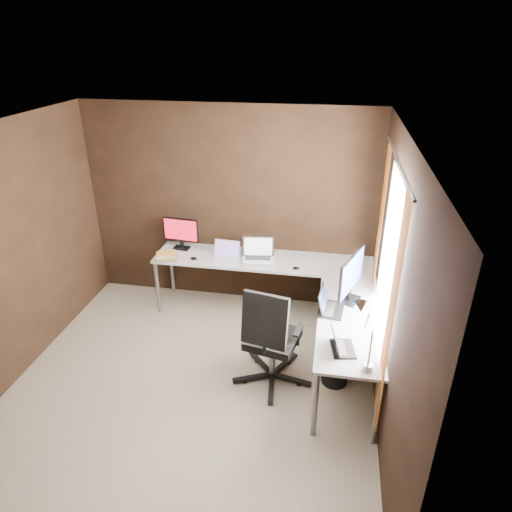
{
  "coord_description": "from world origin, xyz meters",
  "views": [
    {
      "loc": [
        1.25,
        -3.38,
        3.22
      ],
      "look_at": [
        0.49,
        0.95,
        1.04
      ],
      "focal_mm": 32.0,
      "sensor_mm": 36.0,
      "label": 1
    }
  ],
  "objects_px": {
    "monitor_left": "(181,232)",
    "wastebasket": "(335,369)",
    "laptop_silver": "(258,255)",
    "office_chair": "(271,354)",
    "laptop_white": "(226,255)",
    "drawer_pedestal": "(339,312)",
    "laptop_black_big": "(328,306)",
    "desk_lamp": "(364,327)",
    "monitor_right": "(351,275)",
    "book_stack": "(166,256)",
    "laptop_black_small": "(340,345)"
  },
  "relations": [
    {
      "from": "laptop_black_big",
      "to": "laptop_silver",
      "type": "bearing_deg",
      "value": 47.52
    },
    {
      "from": "drawer_pedestal",
      "to": "desk_lamp",
      "type": "xyz_separation_m",
      "value": [
        0.14,
        -1.44,
        0.81
      ]
    },
    {
      "from": "drawer_pedestal",
      "to": "laptop_white",
      "type": "height_order",
      "value": "laptop_white"
    },
    {
      "from": "monitor_left",
      "to": "laptop_black_big",
      "type": "height_order",
      "value": "monitor_left"
    },
    {
      "from": "laptop_white",
      "to": "laptop_black_big",
      "type": "distance_m",
      "value": 1.57
    },
    {
      "from": "office_chair",
      "to": "laptop_silver",
      "type": "bearing_deg",
      "value": 117.5
    },
    {
      "from": "laptop_black_big",
      "to": "office_chair",
      "type": "relative_size",
      "value": 0.33
    },
    {
      "from": "monitor_left",
      "to": "laptop_white",
      "type": "xyz_separation_m",
      "value": [
        0.62,
        -0.2,
        -0.18
      ]
    },
    {
      "from": "drawer_pedestal",
      "to": "laptop_silver",
      "type": "relative_size",
      "value": 1.45
    },
    {
      "from": "laptop_black_big",
      "to": "desk_lamp",
      "type": "distance_m",
      "value": 0.9
    },
    {
      "from": "laptop_silver",
      "to": "office_chair",
      "type": "distance_m",
      "value": 1.4
    },
    {
      "from": "laptop_white",
      "to": "office_chair",
      "type": "xyz_separation_m",
      "value": [
        0.74,
        -1.21,
        -0.45
      ]
    },
    {
      "from": "laptop_black_big",
      "to": "desk_lamp",
      "type": "height_order",
      "value": "desk_lamp"
    },
    {
      "from": "laptop_black_small",
      "to": "laptop_white",
      "type": "bearing_deg",
      "value": 32.03
    },
    {
      "from": "laptop_white",
      "to": "office_chair",
      "type": "height_order",
      "value": "office_chair"
    },
    {
      "from": "monitor_left",
      "to": "laptop_black_big",
      "type": "bearing_deg",
      "value": -25.57
    },
    {
      "from": "monitor_right",
      "to": "laptop_black_big",
      "type": "bearing_deg",
      "value": 156.95
    },
    {
      "from": "drawer_pedestal",
      "to": "book_stack",
      "type": "xyz_separation_m",
      "value": [
        -2.11,
        0.15,
        0.47
      ]
    },
    {
      "from": "monitor_right",
      "to": "book_stack",
      "type": "xyz_separation_m",
      "value": [
        -2.18,
        0.58,
        -0.25
      ]
    },
    {
      "from": "laptop_black_small",
      "to": "desk_lamp",
      "type": "bearing_deg",
      "value": -146.99
    },
    {
      "from": "office_chair",
      "to": "wastebasket",
      "type": "distance_m",
      "value": 0.67
    },
    {
      "from": "drawer_pedestal",
      "to": "laptop_silver",
      "type": "xyz_separation_m",
      "value": [
        -1.02,
        0.35,
        0.48
      ]
    },
    {
      "from": "drawer_pedestal",
      "to": "monitor_right",
      "type": "xyz_separation_m",
      "value": [
        0.07,
        -0.43,
        0.72
      ]
    },
    {
      "from": "drawer_pedestal",
      "to": "monitor_right",
      "type": "distance_m",
      "value": 0.84
    },
    {
      "from": "wastebasket",
      "to": "monitor_left",
      "type": "bearing_deg",
      "value": 146.66
    },
    {
      "from": "laptop_black_small",
      "to": "monitor_left",
      "type": "bearing_deg",
      "value": 39.17
    },
    {
      "from": "monitor_right",
      "to": "wastebasket",
      "type": "xyz_separation_m",
      "value": [
        -0.09,
        -0.41,
        -0.87
      ]
    },
    {
      "from": "drawer_pedestal",
      "to": "laptop_silver",
      "type": "distance_m",
      "value": 1.18
    },
    {
      "from": "laptop_black_big",
      "to": "drawer_pedestal",
      "type": "bearing_deg",
      "value": -6.08
    },
    {
      "from": "monitor_right",
      "to": "wastebasket",
      "type": "distance_m",
      "value": 0.96
    },
    {
      "from": "office_chair",
      "to": "monitor_left",
      "type": "bearing_deg",
      "value": 145.93
    },
    {
      "from": "drawer_pedestal",
      "to": "laptop_black_small",
      "type": "relative_size",
      "value": 1.96
    },
    {
      "from": "wastebasket",
      "to": "monitor_right",
      "type": "bearing_deg",
      "value": 78.1
    },
    {
      "from": "laptop_white",
      "to": "laptop_silver",
      "type": "xyz_separation_m",
      "value": [
        0.39,
        0.06,
        0.01
      ]
    },
    {
      "from": "laptop_white",
      "to": "laptop_silver",
      "type": "bearing_deg",
      "value": 14.86
    },
    {
      "from": "laptop_white",
      "to": "laptop_silver",
      "type": "height_order",
      "value": "laptop_silver"
    },
    {
      "from": "desk_lamp",
      "to": "drawer_pedestal",
      "type": "bearing_deg",
      "value": 87.36
    },
    {
      "from": "monitor_right",
      "to": "laptop_white",
      "type": "relative_size",
      "value": 1.78
    },
    {
      "from": "monitor_right",
      "to": "laptop_black_small",
      "type": "bearing_deg",
      "value": -165.44
    },
    {
      "from": "desk_lamp",
      "to": "office_chair",
      "type": "height_order",
      "value": "desk_lamp"
    },
    {
      "from": "laptop_silver",
      "to": "desk_lamp",
      "type": "distance_m",
      "value": 2.15
    },
    {
      "from": "monitor_right",
      "to": "monitor_left",
      "type": "bearing_deg",
      "value": 86.83
    },
    {
      "from": "drawer_pedestal",
      "to": "book_stack",
      "type": "bearing_deg",
      "value": 175.93
    },
    {
      "from": "laptop_silver",
      "to": "desk_lamp",
      "type": "relative_size",
      "value": 0.69
    },
    {
      "from": "book_stack",
      "to": "desk_lamp",
      "type": "relative_size",
      "value": 0.47
    },
    {
      "from": "drawer_pedestal",
      "to": "laptop_black_big",
      "type": "height_order",
      "value": "laptop_black_big"
    },
    {
      "from": "laptop_silver",
      "to": "book_stack",
      "type": "distance_m",
      "value": 1.11
    },
    {
      "from": "book_stack",
      "to": "monitor_right",
      "type": "bearing_deg",
      "value": -14.88
    },
    {
      "from": "desk_lamp",
      "to": "monitor_right",
      "type": "bearing_deg",
      "value": 86.04
    },
    {
      "from": "monitor_left",
      "to": "wastebasket",
      "type": "bearing_deg",
      "value": -28.0
    }
  ]
}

